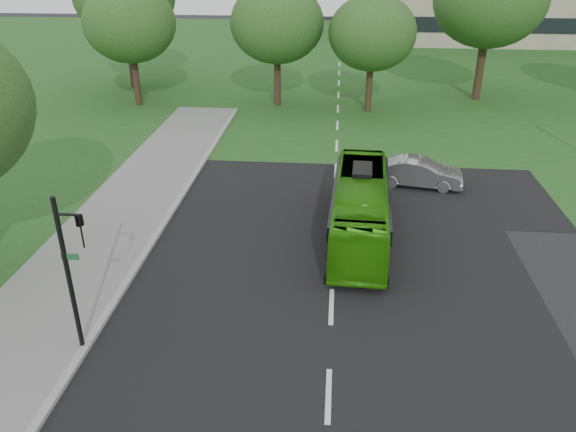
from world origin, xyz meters
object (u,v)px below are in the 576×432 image
object	(u,v)px
bus	(360,208)
sedan	(419,172)
tree_park_a	(129,23)
traffic_light	(72,265)
tree_park_b	(277,23)
tree_park_c	(372,33)

from	to	relation	value
bus	sedan	bearing A→B (deg)	63.50
tree_park_a	traffic_light	distance (m)	27.70
tree_park_b	tree_park_c	distance (m)	6.53
traffic_light	sedan	bearing A→B (deg)	64.59
tree_park_a	traffic_light	size ratio (longest dim) A/B	1.72
tree_park_a	sedan	size ratio (longest dim) A/B	2.03
tree_park_a	tree_park_b	bearing A→B (deg)	5.10
sedan	traffic_light	size ratio (longest dim) A/B	0.85
bus	traffic_light	size ratio (longest dim) A/B	1.78
tree_park_b	traffic_light	size ratio (longest dim) A/B	1.73
tree_park_b	traffic_light	world-z (taller)	tree_park_b
traffic_light	bus	bearing A→B (deg)	58.68
tree_park_a	sedan	bearing A→B (deg)	-35.94
tree_park_b	traffic_light	distance (m)	27.72
tree_park_b	traffic_light	bearing A→B (deg)	-95.57
tree_park_a	tree_park_b	world-z (taller)	tree_park_b
tree_park_a	sedan	xyz separation A→B (m)	(18.40, -13.34, -4.99)
tree_park_c	traffic_light	distance (m)	28.06
tree_park_a	traffic_light	bearing A→B (deg)	-74.52
tree_park_c	bus	size ratio (longest dim) A/B	0.89
tree_park_a	tree_park_c	xyz separation A→B (m)	(16.47, -0.13, -0.43)
tree_park_a	traffic_light	world-z (taller)	tree_park_a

